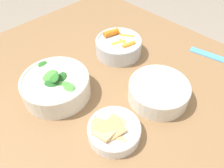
{
  "coord_description": "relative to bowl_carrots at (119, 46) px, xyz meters",
  "views": [
    {
      "loc": [
        0.23,
        -0.34,
        1.25
      ],
      "look_at": [
        -0.09,
        -0.03,
        0.79
      ],
      "focal_mm": 35.0,
      "sensor_mm": 36.0,
      "label": 1
    }
  ],
  "objects": [
    {
      "name": "dining_table",
      "position": [
        0.2,
        -0.12,
        -0.14
      ],
      "size": [
        1.26,
        0.89,
        0.76
      ],
      "color": "olive",
      "rests_on": "ground_plane"
    },
    {
      "name": "bowl_beans_hotdog",
      "position": [
        0.23,
        -0.07,
        -0.01
      ],
      "size": [
        0.17,
        0.17,
        0.06
      ],
      "color": "silver",
      "rests_on": "dining_table"
    },
    {
      "name": "bowl_cookies",
      "position": [
        0.23,
        -0.25,
        -0.01
      ],
      "size": [
        0.13,
        0.13,
        0.05
      ],
      "color": "white",
      "rests_on": "dining_table"
    },
    {
      "name": "bowl_carrots",
      "position": [
        0.0,
        0.0,
        0.0
      ],
      "size": [
        0.16,
        0.16,
        0.07
      ],
      "color": "silver",
      "rests_on": "dining_table"
    },
    {
      "name": "bowl_greens",
      "position": [
        0.01,
        -0.27,
        0.0
      ],
      "size": [
        0.19,
        0.19,
        0.09
      ],
      "color": "silver",
      "rests_on": "dining_table"
    }
  ]
}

